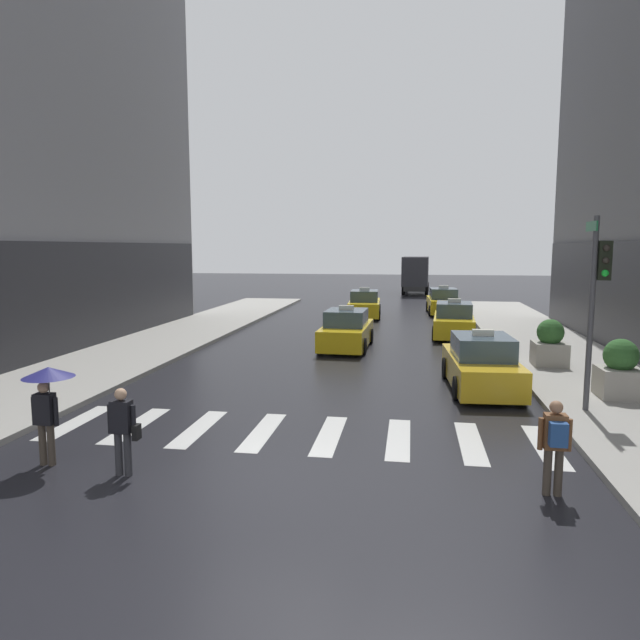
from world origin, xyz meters
name	(u,v)px	position (x,y,z in m)	size (l,w,h in m)	color
ground_plane	(262,488)	(0.00, 0.00, 0.00)	(160.00, 160.00, 0.00)	black
crosswalk_markings	(296,433)	(0.00, 3.00, 0.00)	(11.30, 2.80, 0.01)	silver
traffic_light_pole	(597,286)	(7.00, 5.49, 3.26)	(0.44, 0.84, 4.80)	#47474C
taxi_lead	(481,365)	(4.62, 7.91, 0.72)	(2.11, 4.62, 1.80)	gold
taxi_second	(347,331)	(-0.10, 14.23, 0.72)	(2.03, 4.59, 1.80)	yellow
taxi_third	(454,321)	(4.54, 18.14, 0.72)	(2.13, 4.63, 1.80)	yellow
taxi_fourth	(443,302)	(4.55, 27.64, 0.72)	(2.05, 4.59, 1.80)	yellow
taxi_fifth	(364,305)	(-0.23, 25.13, 0.72)	(2.08, 4.61, 1.80)	yellow
box_truck	(416,273)	(2.93, 43.18, 1.85)	(2.52, 7.62, 3.35)	#2D2D2D
pedestrian_with_umbrella	(47,389)	(-4.30, 0.39, 1.52)	(0.96, 0.96, 1.94)	#473D33
pedestrian_with_backpack	(555,441)	(4.96, 0.44, 0.97)	(0.55, 0.43, 1.65)	#473D33
pedestrian_with_handbag	(123,426)	(-2.65, 0.14, 0.93)	(0.60, 0.24, 1.65)	#333338
planter_near_corner	(620,371)	(8.14, 6.95, 0.87)	(1.10, 1.10, 1.60)	#A8A399
planter_mid_block	(550,345)	(7.27, 11.11, 0.87)	(1.10, 1.10, 1.60)	#A8A399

